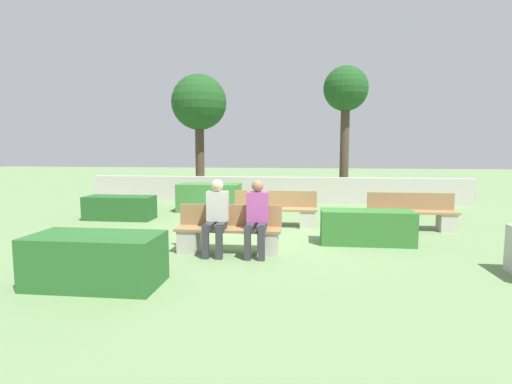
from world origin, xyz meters
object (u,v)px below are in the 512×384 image
at_px(bench_right_side, 275,213).
at_px(tree_leftmost, 199,104).
at_px(tree_center_left, 346,94).
at_px(bench_front, 229,234).
at_px(bench_left_side, 412,216).
at_px(person_seated_man, 216,213).
at_px(person_seated_woman, 257,214).

xyz_separation_m(bench_right_side, tree_leftmost, (-3.48, 6.21, 3.32)).
bearing_deg(tree_center_left, bench_front, -109.06).
relative_size(bench_left_side, tree_center_left, 0.40).
relative_size(bench_right_side, tree_center_left, 0.41).
relative_size(bench_front, person_seated_man, 1.43).
distance_m(person_seated_man, tree_leftmost, 9.70).
bearing_deg(tree_leftmost, person_seated_man, -73.62).
height_order(bench_right_side, person_seated_woman, person_seated_woman).
distance_m(person_seated_man, person_seated_woman, 0.74).
height_order(bench_left_side, person_seated_man, person_seated_man).
height_order(bench_front, tree_leftmost, tree_leftmost).
relative_size(bench_right_side, person_seated_man, 1.51).
bearing_deg(tree_leftmost, bench_left_side, -43.11).
bearing_deg(bench_right_side, tree_leftmost, 119.50).
xyz_separation_m(bench_front, tree_leftmost, (-2.81, 8.74, 3.32)).
distance_m(bench_front, person_seated_man, 0.48).
relative_size(bench_front, tree_center_left, 0.39).
xyz_separation_m(bench_front, bench_left_side, (3.89, 2.47, 0.00)).
distance_m(bench_front, tree_leftmost, 9.76).
height_order(bench_front, person_seated_man, person_seated_man).
bearing_deg(bench_front, tree_leftmost, 107.80).
bearing_deg(person_seated_man, bench_left_side, 32.60).
distance_m(tree_leftmost, tree_center_left, 5.73).
height_order(person_seated_woman, tree_leftmost, tree_leftmost).
bearing_deg(person_seated_man, tree_leftmost, 106.38).
xyz_separation_m(person_seated_woman, tree_center_left, (2.36, 8.55, 3.20)).
relative_size(person_seated_man, tree_leftmost, 0.28).
distance_m(bench_front, tree_center_left, 9.60).
bearing_deg(person_seated_woman, person_seated_man, 179.83).
relative_size(bench_front, bench_right_side, 0.95).
bearing_deg(person_seated_woman, tree_leftmost, 110.64).
xyz_separation_m(bench_right_side, person_seated_woman, (-0.14, -2.68, 0.40)).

